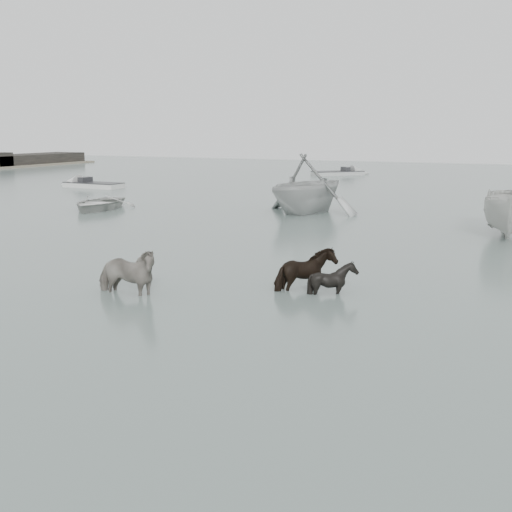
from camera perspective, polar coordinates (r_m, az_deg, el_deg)
name	(u,v)px	position (r m, az deg, el deg)	size (l,w,h in m)	color
ground	(257,307)	(15.87, 0.12, -4.56)	(140.00, 140.00, 0.00)	#566762
pony_pinto	(126,264)	(17.16, -11.51, -0.73)	(0.89, 1.96, 1.65)	black
pony_dark	(307,263)	(17.46, 4.53, -0.64)	(1.45, 1.24, 1.47)	black
pony_black	(333,271)	(17.14, 6.85, -1.36)	(0.97, 1.10, 1.21)	black
rowboat_lead	(98,201)	(35.84, -13.89, 4.76)	(3.10, 4.34, 0.90)	#BBBCB6
rowboat_trail	(308,182)	(33.42, 4.66, 6.57)	(5.23, 6.06, 3.20)	#B0B3B1
boat_small	(509,212)	(28.14, 21.53, 3.70)	(1.94, 5.15, 1.99)	#B7B8B2
skiff_outer	(93,182)	(49.23, -14.26, 6.35)	(6.40, 1.60, 0.75)	silver
skiff_far	(338,171)	(60.89, 7.27, 7.49)	(6.68, 1.60, 0.75)	#A7A9A6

